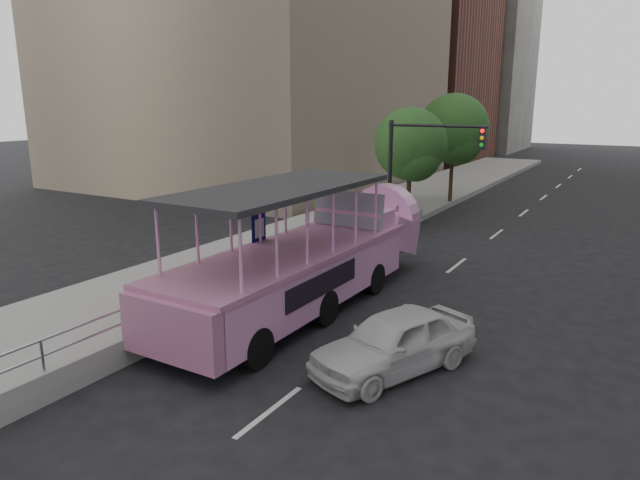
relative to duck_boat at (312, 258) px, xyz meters
The scene contains 12 objects.
ground 4.32m from the duck_boat, 67.70° to the right, with size 160.00×160.00×0.00m, color black.
sidewalk 7.61m from the duck_boat, 124.03° to the left, with size 5.50×80.00×0.30m, color gray.
kerb_wall 2.55m from the duck_boat, 131.33° to the right, with size 0.24×30.00×0.36m, color gray.
guardrail 2.39m from the duck_boat, 131.33° to the right, with size 0.07×22.00×0.71m.
duck_boat is the anchor object (origin of this frame).
car 4.94m from the duck_boat, 36.19° to the right, with size 1.67×4.14×1.41m, color silver.
parking_sign 1.60m from the duck_boat, 149.91° to the right, with size 0.09×0.63×2.78m.
traffic_signal 8.96m from the duck_boat, 91.01° to the left, with size 4.20×0.32×5.20m.
street_tree_near 12.50m from the duck_boat, 98.20° to the left, with size 3.52×3.52×5.72m.
street_tree_far 18.44m from the duck_boat, 94.88° to the left, with size 3.97×3.97×6.45m.
midrise_brick 48.58m from the duck_boat, 110.40° to the left, with size 18.00×16.00×26.00m, color brown.
midrise_stone_b 62.52m from the duck_boat, 103.49° to the left, with size 16.00×14.00×20.00m, color gray.
Camera 1 is at (7.02, -10.22, 5.96)m, focal length 32.00 mm.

